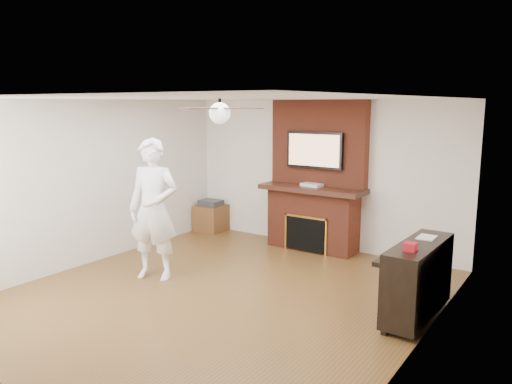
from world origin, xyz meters
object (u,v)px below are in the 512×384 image
Objects in this scene: person at (153,209)px; side_table at (211,217)px; piano at (417,278)px; fireplace at (315,191)px.

side_table is (-1.03, 2.50, -0.71)m from person.
person reaches higher than piano.
person is at bearing -166.57° from piano.
side_table is 0.44× the size of piano.
side_table is at bearing -178.25° from fireplace.
person is 3.28× the size of side_table.
piano is at bearing -39.02° from fireplace.
person reaches higher than side_table.
fireplace is at bearing 142.67° from piano.
fireplace is 2.32m from side_table.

